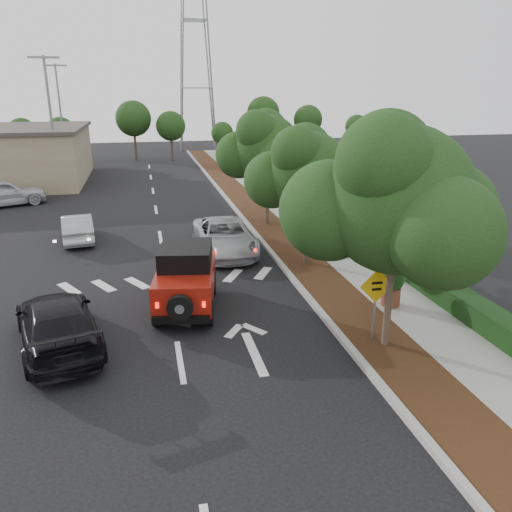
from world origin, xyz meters
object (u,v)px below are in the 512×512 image
object	(u,v)px
silver_suv_ahead	(224,237)
black_suv_oncoming	(57,323)
speed_hump_sign	(376,295)
red_jeep	(186,276)

from	to	relation	value
silver_suv_ahead	black_suv_oncoming	xyz separation A→B (m)	(-5.87, -7.38, -0.00)
black_suv_oncoming	speed_hump_sign	xyz separation A→B (m)	(8.60, -1.72, 0.75)
black_suv_oncoming	speed_hump_sign	world-z (taller)	speed_hump_sign
red_jeep	black_suv_oncoming	distance (m)	4.23
silver_suv_ahead	black_suv_oncoming	distance (m)	9.43
red_jeep	silver_suv_ahead	bearing A→B (deg)	78.57
silver_suv_ahead	black_suv_oncoming	bearing A→B (deg)	-128.35
red_jeep	silver_suv_ahead	xyz separation A→B (m)	(2.14, 5.41, -0.32)
silver_suv_ahead	speed_hump_sign	size ratio (longest dim) A/B	2.45
silver_suv_ahead	black_suv_oncoming	world-z (taller)	silver_suv_ahead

